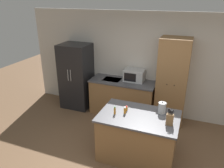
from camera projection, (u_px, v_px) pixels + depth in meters
The scene contains 11 objects.
wall_back at pixel (161, 67), 5.36m from camera, with size 7.20×0.06×2.60m.
refrigerator at pixel (76, 76), 5.94m from camera, with size 0.78×0.69×1.76m.
back_counter at pixel (122, 97), 5.68m from camera, with size 1.66×0.67×0.92m.
pantry_cabinet at pixel (172, 82), 5.09m from camera, with size 0.67×0.57×2.08m.
kitchen_island at pixel (138, 136), 4.13m from camera, with size 1.44×0.95×0.91m.
microwave at pixel (134, 75), 5.45m from camera, with size 0.50×0.38×0.29m.
knife_block at pixel (170, 119), 3.63m from camera, with size 0.12×0.08×0.30m.
spice_bottle_tall_dark at pixel (126, 108), 4.11m from camera, with size 0.05×0.05×0.09m.
spice_bottle_short_red at pixel (115, 111), 3.98m from camera, with size 0.04×0.04×0.15m.
spice_bottle_amber_oil at pixel (125, 110), 4.00m from camera, with size 0.05×0.05×0.13m.
kettle at pixel (162, 108), 4.00m from camera, with size 0.14×0.14×0.23m.
Camera 1 is at (0.73, -2.89, 2.93)m, focal length 35.00 mm.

